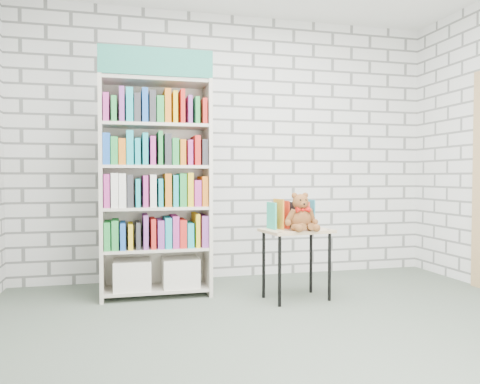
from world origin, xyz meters
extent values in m
plane|color=#4D594B|center=(0.00, 0.00, 0.00)|extent=(4.50, 4.50, 0.00)
cube|color=silver|center=(0.00, 2.00, 1.40)|extent=(4.50, 0.02, 2.80)
cube|color=beige|center=(-1.32, 1.35, 0.97)|extent=(0.03, 0.38, 1.94)
cube|color=beige|center=(-0.38, 1.35, 0.97)|extent=(0.03, 0.38, 1.94)
cube|color=beige|center=(-0.85, 1.53, 0.97)|extent=(0.97, 0.02, 1.94)
cube|color=#27806B|center=(-0.85, 1.17, 2.06)|extent=(0.97, 0.02, 0.24)
cube|color=beige|center=(-0.85, 1.35, 0.06)|extent=(0.91, 0.36, 0.03)
cube|color=beige|center=(-0.85, 1.35, 0.43)|extent=(0.91, 0.36, 0.03)
cube|color=beige|center=(-0.85, 1.35, 0.80)|extent=(0.91, 0.36, 0.03)
cube|color=beige|center=(-0.85, 1.35, 1.17)|extent=(0.91, 0.36, 0.03)
cube|color=beige|center=(-0.85, 1.35, 1.53)|extent=(0.91, 0.36, 0.03)
cube|color=beige|center=(-0.85, 1.35, 1.92)|extent=(0.91, 0.36, 0.03)
cube|color=silver|center=(-1.07, 1.35, 0.21)|extent=(0.32, 0.32, 0.26)
cube|color=silver|center=(-0.64, 1.35, 0.21)|extent=(0.32, 0.32, 0.26)
cube|color=yellow|center=(-0.85, 1.34, 0.58)|extent=(0.91, 0.32, 0.26)
cube|color=blue|center=(-0.85, 1.34, 0.94)|extent=(0.91, 0.32, 0.26)
cube|color=green|center=(-0.85, 1.34, 1.31)|extent=(0.91, 0.32, 0.26)
cube|color=orange|center=(-0.85, 1.34, 1.68)|extent=(0.91, 0.32, 0.26)
cube|color=tan|center=(0.33, 0.94, 0.61)|extent=(0.63, 0.48, 0.03)
cylinder|color=black|center=(0.12, 0.75, 0.30)|extent=(0.03, 0.03, 0.59)
cylinder|color=black|center=(0.07, 1.06, 0.30)|extent=(0.03, 0.03, 0.59)
cylinder|color=black|center=(0.60, 0.82, 0.30)|extent=(0.03, 0.03, 0.59)
cylinder|color=black|center=(0.55, 1.13, 0.30)|extent=(0.03, 0.03, 0.59)
cylinder|color=black|center=(0.12, 0.76, 0.62)|extent=(0.04, 0.04, 0.01)
cylinder|color=black|center=(0.59, 0.83, 0.62)|extent=(0.04, 0.04, 0.01)
cube|color=#2BBB99|center=(0.13, 1.00, 0.74)|extent=(0.04, 0.18, 0.24)
cube|color=orange|center=(0.19, 1.01, 0.74)|extent=(0.04, 0.18, 0.24)
cube|color=red|center=(0.25, 1.02, 0.74)|extent=(0.04, 0.18, 0.24)
cube|color=black|center=(0.32, 1.03, 0.74)|extent=(0.04, 0.18, 0.24)
cube|color=white|center=(0.38, 1.04, 0.74)|extent=(0.04, 0.18, 0.24)
cube|color=red|center=(0.45, 1.05, 0.74)|extent=(0.04, 0.18, 0.24)
cube|color=teal|center=(0.51, 1.06, 0.74)|extent=(0.04, 0.18, 0.24)
ellipsoid|color=brown|center=(0.34, 0.87, 0.71)|extent=(0.19, 0.16, 0.19)
sphere|color=brown|center=(0.34, 0.86, 0.86)|extent=(0.14, 0.14, 0.14)
sphere|color=brown|center=(0.29, 0.88, 0.92)|extent=(0.05, 0.05, 0.05)
sphere|color=brown|center=(0.39, 0.88, 0.92)|extent=(0.05, 0.05, 0.05)
sphere|color=brown|center=(0.34, 0.81, 0.84)|extent=(0.06, 0.06, 0.06)
sphere|color=black|center=(0.32, 0.81, 0.88)|extent=(0.02, 0.02, 0.02)
sphere|color=black|center=(0.37, 0.81, 0.88)|extent=(0.02, 0.02, 0.02)
sphere|color=black|center=(0.34, 0.79, 0.85)|extent=(0.02, 0.02, 0.02)
cylinder|color=brown|center=(0.25, 0.85, 0.74)|extent=(0.10, 0.08, 0.14)
cylinder|color=brown|center=(0.44, 0.85, 0.74)|extent=(0.10, 0.08, 0.14)
sphere|color=brown|center=(0.22, 0.83, 0.69)|extent=(0.06, 0.06, 0.06)
sphere|color=brown|center=(0.47, 0.84, 0.69)|extent=(0.06, 0.06, 0.06)
cylinder|color=brown|center=(0.29, 0.77, 0.66)|extent=(0.10, 0.16, 0.08)
cylinder|color=brown|center=(0.40, 0.78, 0.66)|extent=(0.10, 0.16, 0.08)
sphere|color=brown|center=(0.27, 0.71, 0.65)|extent=(0.07, 0.07, 0.07)
sphere|color=brown|center=(0.42, 0.71, 0.65)|extent=(0.07, 0.07, 0.07)
cone|color=red|center=(0.31, 0.81, 0.80)|extent=(0.06, 0.05, 0.05)
cone|color=red|center=(0.38, 0.81, 0.80)|extent=(0.06, 0.05, 0.05)
sphere|color=red|center=(0.34, 0.81, 0.80)|extent=(0.03, 0.03, 0.03)
cube|color=tan|center=(2.23, 0.95, 1.05)|extent=(0.05, 0.12, 2.10)
camera|label=1|loc=(-1.13, -2.91, 1.08)|focal=35.00mm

